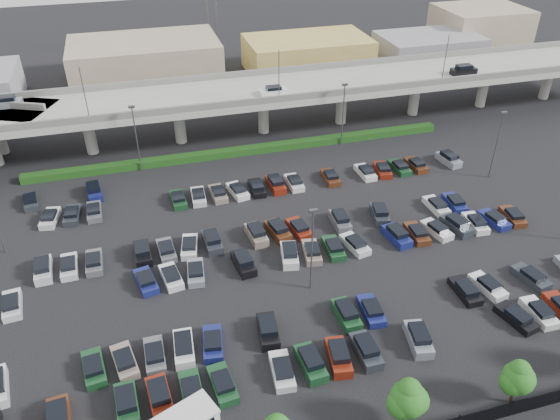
# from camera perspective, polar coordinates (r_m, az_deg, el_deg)

# --- Properties ---
(ground) EXTENTS (280.00, 280.00, 0.00)m
(ground) POSITION_cam_1_polar(r_m,az_deg,el_deg) (66.38, 0.99, -3.74)
(ground) COLOR black
(overpass) EXTENTS (150.00, 13.00, 15.80)m
(overpass) POSITION_cam_1_polar(r_m,az_deg,el_deg) (90.29, -5.06, 11.75)
(overpass) COLOR gray
(overpass) RESTS_ON ground
(hedge) EXTENTS (66.00, 1.60, 1.10)m
(hedge) POSITION_cam_1_polar(r_m,az_deg,el_deg) (86.71, -3.78, 6.20)
(hedge) COLOR #163910
(hedge) RESTS_ON ground
(tree_row) EXTENTS (65.07, 3.66, 5.94)m
(tree_row) POSITION_cam_1_polar(r_m,az_deg,el_deg) (46.67, 11.86, -19.15)
(tree_row) COLOR #332316
(tree_row) RESTS_ON ground
(parked_cars) EXTENTS (62.96, 41.65, 1.67)m
(parked_cars) POSITION_cam_1_polar(r_m,az_deg,el_deg) (63.31, 0.98, -5.15)
(parked_cars) COLOR black
(parked_cars) RESTS_ON ground
(light_poles) EXTENTS (66.90, 48.38, 10.30)m
(light_poles) POSITION_cam_1_polar(r_m,az_deg,el_deg) (63.57, -3.04, 1.19)
(light_poles) COLOR #45454A
(light_poles) RESTS_ON ground
(distant_buildings) EXTENTS (138.00, 24.00, 9.00)m
(distant_buildings) POSITION_cam_1_polar(r_m,az_deg,el_deg) (121.40, -1.88, 15.95)
(distant_buildings) COLOR gray
(distant_buildings) RESTS_ON ground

